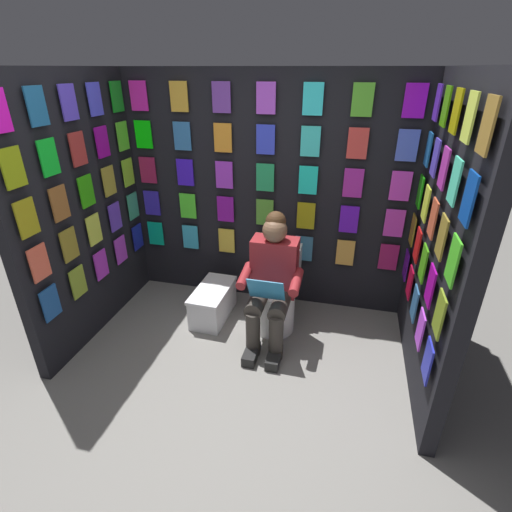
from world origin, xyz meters
name	(u,v)px	position (x,y,z in m)	size (l,w,h in m)	color
ground_plane	(215,413)	(0.00, 0.00, 0.00)	(30.00, 30.00, 0.00)	gray
display_wall_back	(267,194)	(0.00, -1.70, 1.14)	(2.88, 0.14, 2.27)	black
display_wall_left	(440,244)	(-1.44, -0.83, 1.14)	(0.14, 1.65, 2.27)	black
display_wall_right	(82,211)	(1.44, -0.83, 1.14)	(0.14, 1.65, 2.27)	black
toilet	(276,295)	(-0.21, -1.18, 0.33)	(0.41, 0.55, 0.77)	white
person_reading	(272,281)	(-0.21, -0.96, 0.60)	(0.53, 0.68, 1.19)	maroon
comic_longbox_near	(213,302)	(0.41, -1.15, 0.16)	(0.33, 0.61, 0.32)	silver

